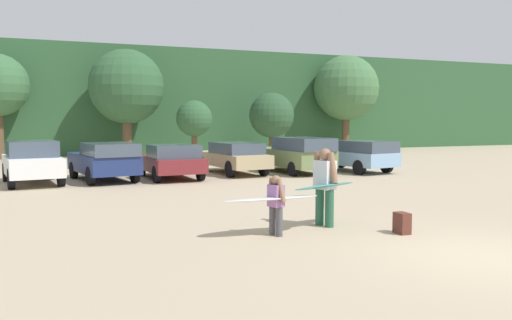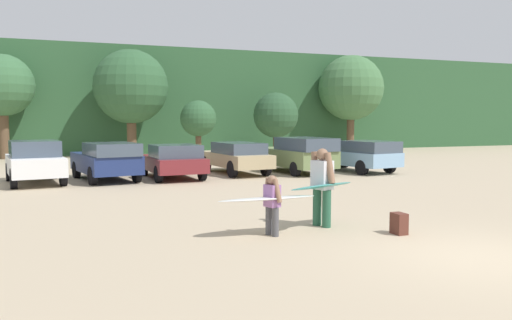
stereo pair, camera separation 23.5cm
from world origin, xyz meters
name	(u,v)px [view 1 (the left image)]	position (x,y,z in m)	size (l,w,h in m)	color
ground_plane	(484,256)	(0.00, 0.00, 0.00)	(120.00, 120.00, 0.00)	tan
hillside_ridge	(139,103)	(0.00, 35.17, 3.71)	(108.00, 12.00, 7.41)	#2D5633
tree_ridge_back	(126,87)	(-2.18, 27.03, 4.44)	(4.70, 4.70, 6.82)	brown
tree_right	(194,119)	(1.78, 25.45, 2.42)	(2.30, 2.30, 3.60)	brown
tree_center	(272,115)	(7.47, 26.13, 2.66)	(3.11, 3.11, 4.23)	brown
tree_center_left	(346,88)	(14.33, 27.60, 4.74)	(4.93, 4.93, 7.23)	brown
parked_car_white	(32,161)	(-7.58, 14.24, 0.84)	(2.28, 4.12, 1.62)	white
parked_car_navy	(105,160)	(-4.97, 14.15, 0.82)	(2.50, 4.38, 1.52)	navy
parked_car_maroon	(171,161)	(-2.39, 14.00, 0.73)	(2.11, 4.04, 1.40)	maroon
parked_car_tan	(234,156)	(0.62, 14.82, 0.77)	(2.15, 4.62, 1.39)	tan
parked_car_olive_green	(295,154)	(3.30, 14.16, 0.85)	(2.28, 4.85, 1.61)	#6B7F4C
parked_car_sky_blue	(354,155)	(6.11, 13.66, 0.76)	(2.60, 4.90, 1.44)	#84ADD1
person_adult	(325,182)	(-1.31, 3.38, 1.00)	(0.43, 0.73, 1.77)	#26593F
person_child	(276,202)	(-2.73, 2.92, 0.71)	(0.31, 0.56, 1.26)	#4C4C51
surfboard_teal	(325,186)	(-1.39, 3.23, 0.94)	(1.95, 1.12, 0.19)	teal
surfboard_white	(271,199)	(-2.80, 2.99, 0.77)	(2.19, 0.64, 0.13)	white
backpack_dropped	(402,223)	(-0.18, 2.06, 0.22)	(0.24, 0.34, 0.45)	#592D23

